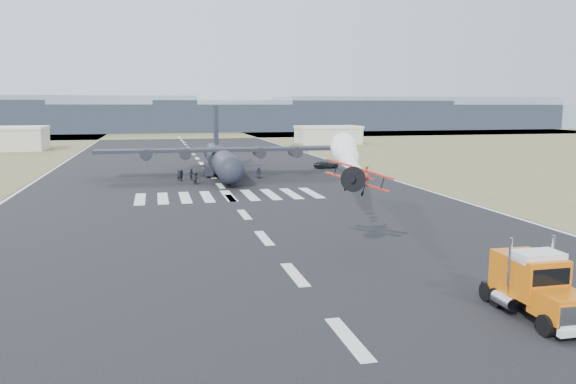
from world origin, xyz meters
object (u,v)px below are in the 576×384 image
object	(u,v)px
crew_b	(197,178)
crew_h	(192,174)
semi_truck	(535,284)
transport_aircraft	(221,158)
aerobatic_biplane	(360,178)
hangar_left	(0,138)
crew_c	(221,173)
crew_a	(179,176)
crew_d	(230,178)
crew_g	(195,179)
crew_e	(259,173)
crew_f	(181,175)
hangar_right	(328,135)
support_vehicle	(326,165)

from	to	relation	value
crew_b	crew_h	bearing A→B (deg)	1.38
semi_truck	transport_aircraft	size ratio (longest dim) A/B	0.21
semi_truck	aerobatic_biplane	distance (m)	17.71
hangar_left	crew_c	bearing A→B (deg)	-54.65
crew_a	crew_d	distance (m)	9.10
crew_g	crew_e	bearing A→B (deg)	-119.78
crew_a	crew_d	world-z (taller)	crew_a
crew_f	crew_d	bearing A→B (deg)	-115.27
semi_truck	crew_e	size ratio (longest dim) A/B	4.72
aerobatic_biplane	crew_h	xyz separation A→B (m)	(-10.76, 51.79, -5.56)
crew_f	hangar_left	bearing A→B (deg)	38.17
hangar_right	crew_f	world-z (taller)	hangar_right
crew_g	aerobatic_biplane	bearing A→B (deg)	138.55
crew_d	crew_b	bearing A→B (deg)	-79.83
crew_e	transport_aircraft	bearing A→B (deg)	-16.24
transport_aircraft	crew_h	bearing A→B (deg)	-140.90
hangar_right	crew_c	xyz separation A→B (m)	(-44.71, -80.14, -2.18)
hangar_left	crew_a	size ratio (longest dim) A/B	13.65
crew_a	crew_e	xyz separation A→B (m)	(13.67, 0.42, 0.04)
crew_c	aerobatic_biplane	bearing A→B (deg)	-107.96
crew_a	support_vehicle	bearing A→B (deg)	48.57
hangar_left	semi_truck	xyz separation A→B (m)	(63.89, -144.35, -1.45)
hangar_left	hangar_right	bearing A→B (deg)	2.92
aerobatic_biplane	crew_g	xyz separation A→B (m)	(-10.67, 45.50, -5.57)
crew_c	crew_h	size ratio (longest dim) A/B	0.90
semi_truck	support_vehicle	distance (m)	80.75
support_vehicle	hangar_right	bearing A→B (deg)	-24.61
crew_f	crew_g	world-z (taller)	crew_g
crew_b	crew_h	world-z (taller)	crew_h
crew_c	hangar_right	bearing A→B (deg)	36.82
crew_a	crew_f	size ratio (longest dim) A/B	1.00
hangar_left	crew_d	xyz separation A→B (m)	(53.96, -81.92, -2.51)
transport_aircraft	crew_d	size ratio (longest dim) A/B	24.20
aerobatic_biplane	crew_b	size ratio (longest dim) A/B	3.23
crew_b	crew_h	xyz separation A→B (m)	(-0.46, 5.11, 0.04)
semi_truck	hangar_right	bearing A→B (deg)	77.89
transport_aircraft	crew_g	size ratio (longest dim) A/B	23.81
hangar_left	hangar_right	xyz separation A→B (m)	(98.00, 5.00, -0.40)
crew_a	crew_g	world-z (taller)	crew_g
support_vehicle	crew_a	xyz separation A→B (m)	(-29.86, -13.14, 0.20)
crew_c	crew_h	bearing A→B (deg)	167.42
hangar_left	support_vehicle	size ratio (longest dim) A/B	4.88
hangar_right	aerobatic_biplane	size ratio (longest dim) A/B	3.61
support_vehicle	crew_g	size ratio (longest dim) A/B	2.76
hangar_right	crew_h	world-z (taller)	hangar_right
crew_a	crew_b	xyz separation A→B (m)	(2.67, -3.66, -0.02)
crew_c	crew_d	xyz separation A→B (m)	(0.66, -6.78, 0.06)
transport_aircraft	crew_e	size ratio (longest dim) A/B	23.04
crew_c	crew_b	bearing A→B (deg)	-151.33
aerobatic_biplane	crew_f	distance (m)	52.66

